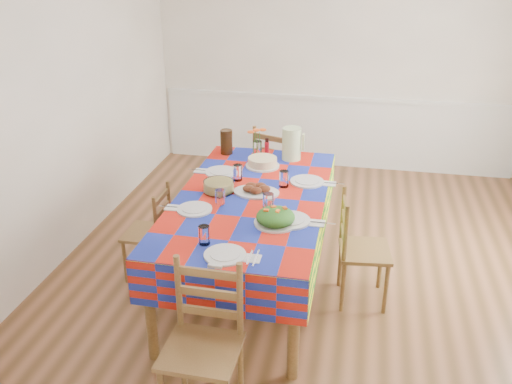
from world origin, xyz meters
TOP-DOWN VIEW (x-y plane):
  - room at (0.00, 0.00)m, footprint 4.58×5.08m
  - wainscot at (0.00, 2.48)m, footprint 4.41×0.06m
  - dining_table at (-0.47, -0.45)m, footprint 1.17×2.17m
  - setting_near_head at (-0.50, -1.32)m, footprint 0.44×0.29m
  - setting_left_near at (-0.78, -0.73)m, footprint 0.48×0.29m
  - setting_left_far at (-0.76, -0.08)m, footprint 0.51×0.31m
  - setting_right_near at (-0.16, -0.76)m, footprint 0.55×0.32m
  - setting_right_far at (-0.12, -0.13)m, footprint 0.53×0.30m
  - meat_platter at (-0.44, -0.38)m, footprint 0.37×0.26m
  - salad_platter at (-0.20, -0.87)m, footprint 0.31×0.31m
  - pasta_bowl at (-0.74, -0.41)m, footprint 0.25×0.25m
  - cake at (-0.50, 0.18)m, footprint 0.30×0.30m
  - serving_utensils at (-0.31, -0.53)m, footprint 0.14×0.31m
  - flower_vase at (-0.59, 0.43)m, footprint 0.18×0.15m
  - hot_sauce at (-0.51, 0.44)m, footprint 0.04×0.04m
  - green_pitcher at (-0.27, 0.42)m, footprint 0.17×0.17m
  - tea_pitcher at (-0.89, 0.44)m, footprint 0.12×0.12m
  - name_card at (-0.47, -1.51)m, footprint 0.09×0.03m
  - chair_near at (-0.47, -1.81)m, footprint 0.45×0.43m
  - chair_far at (-0.48, 0.92)m, footprint 0.56×0.54m
  - chair_left at (-1.34, -0.45)m, footprint 0.35×0.37m
  - chair_right at (0.40, -0.45)m, footprint 0.43×0.45m

SIDE VIEW (x-z plane):
  - chair_left at x=-1.34m, z-range -0.01..0.83m
  - chair_right at x=0.40m, z-range -0.01..0.92m
  - wainscot at x=0.00m, z-range 0.03..0.95m
  - chair_far at x=-0.48m, z-range -0.01..0.99m
  - chair_near at x=-0.47m, z-range -0.01..0.99m
  - dining_table at x=-0.47m, z-range 0.33..1.17m
  - serving_utensils at x=-0.31m, z-range 0.84..0.85m
  - name_card at x=-0.47m, z-range 0.84..0.86m
  - setting_left_near at x=-0.78m, z-range 0.81..0.93m
  - meat_platter at x=-0.44m, z-range 0.84..0.91m
  - setting_near_head at x=-0.50m, z-range 0.81..0.94m
  - setting_right_far at x=-0.12m, z-range 0.81..0.94m
  - setting_left_far at x=-0.76m, z-range 0.80..0.94m
  - setting_right_near at x=-0.16m, z-range 0.80..0.94m
  - cake at x=-0.50m, z-range 0.84..0.92m
  - pasta_bowl at x=-0.74m, z-range 0.84..0.93m
  - salad_platter at x=-0.20m, z-range 0.83..0.96m
  - hot_sauce at x=-0.51m, z-range 0.84..1.02m
  - tea_pitcher at x=-0.89m, z-range 0.84..1.07m
  - flower_vase at x=-0.59m, z-range 0.82..1.10m
  - green_pitcher at x=-0.27m, z-range 0.84..1.14m
  - room at x=0.00m, z-range -0.04..2.74m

